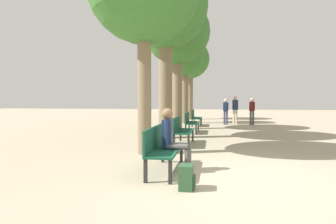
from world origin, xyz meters
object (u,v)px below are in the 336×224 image
tree_row_1 (165,9)px  pedestrian_near (252,109)px  tree_row_4 (190,60)px  bench_row_0 (161,146)px  person_seated (173,138)px  pedestrian_mid (226,110)px  tree_row_3 (185,57)px  backpack (187,177)px  tree_row_2 (177,34)px  bench_row_2 (190,121)px  bench_row_1 (181,129)px  pedestrian_far (235,108)px  bench_row_3 (195,117)px

tree_row_1 → pedestrian_near: (4.12, 6.32, -4.04)m
tree_row_4 → bench_row_0: bearing=-87.0°
person_seated → pedestrian_mid: bearing=82.1°
tree_row_3 → backpack: tree_row_3 is taller
tree_row_4 → tree_row_1: bearing=-90.0°
tree_row_2 → pedestrian_mid: size_ratio=4.17×
bench_row_2 → bench_row_0: bearing=-90.0°
tree_row_3 → tree_row_4: bearing=90.0°
pedestrian_near → bench_row_0: bearing=-106.6°
bench_row_0 → tree_row_2: tree_row_2 is taller
bench_row_1 → bench_row_2: size_ratio=1.00×
tree_row_3 → tree_row_4: tree_row_4 is taller
tree_row_1 → pedestrian_far: 8.54m
bench_row_2 → tree_row_1: tree_row_1 is taller
bench_row_0 → tree_row_4: bearing=93.0°
bench_row_3 → pedestrian_mid: bearing=28.6°
tree_row_2 → tree_row_3: size_ratio=1.16×
bench_row_1 → person_seated: 3.33m
tree_row_3 → tree_row_4: size_ratio=0.92×
pedestrian_near → tree_row_3: bearing=172.2°
bench_row_0 → bench_row_2: same height
bench_row_1 → tree_row_1: 4.75m
bench_row_2 → pedestrian_far: bearing=64.4°
bench_row_3 → pedestrian_near: size_ratio=1.02×
bench_row_0 → pedestrian_far: 11.92m
tree_row_1 → person_seated: bearing=-77.7°
bench_row_2 → pedestrian_near: size_ratio=1.02×
tree_row_3 → person_seated: size_ratio=4.39×
pedestrian_near → pedestrian_far: 1.09m
pedestrian_far → tree_row_1: bearing=-114.8°
bench_row_2 → tree_row_4: tree_row_4 is taller
bench_row_0 → tree_row_4: tree_row_4 is taller
backpack → pedestrian_near: pedestrian_near is taller
tree_row_1 → tree_row_2: tree_row_1 is taller
bench_row_2 → pedestrian_near: (3.32, 4.43, 0.41)m
bench_row_2 → tree_row_2: bearing=119.3°
pedestrian_far → pedestrian_near: bearing=-30.2°
backpack → pedestrian_far: size_ratio=0.23×
bench_row_0 → bench_row_2: bearing=90.0°
tree_row_1 → pedestrian_near: tree_row_1 is taller
tree_row_3 → pedestrian_mid: bearing=-14.9°
bench_row_3 → tree_row_2: size_ratio=0.25×
tree_row_2 → pedestrian_mid: tree_row_2 is taller
tree_row_1 → pedestrian_mid: size_ratio=4.23×
bench_row_0 → pedestrian_far: bearing=78.5°
tree_row_1 → tree_row_4: bearing=90.0°
bench_row_1 → bench_row_2: 3.35m
pedestrian_near → pedestrian_far: bearing=149.8°
bench_row_0 → tree_row_3: (-0.80, 11.69, 3.76)m
bench_row_1 → tree_row_2: size_ratio=0.25×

